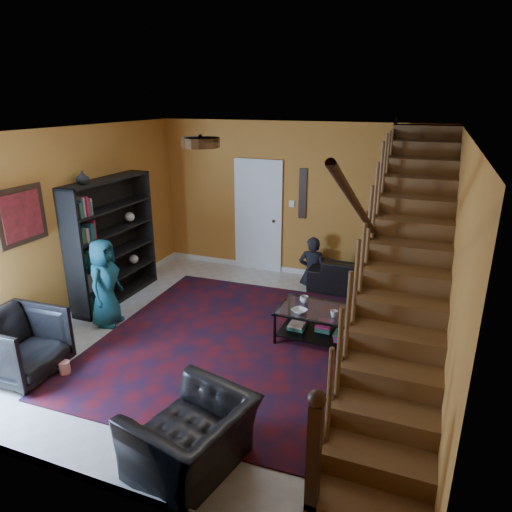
# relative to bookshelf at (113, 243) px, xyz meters

# --- Properties ---
(floor) EXTENTS (5.50, 5.50, 0.00)m
(floor) POSITION_rel_bookshelf_xyz_m (2.40, -0.60, -0.96)
(floor) COLOR beige
(floor) RESTS_ON ground
(room) EXTENTS (5.50, 5.50, 5.50)m
(room) POSITION_rel_bookshelf_xyz_m (1.07, 0.73, -0.91)
(room) COLOR #BD782A
(room) RESTS_ON ground
(staircase) EXTENTS (0.95, 5.02, 3.18)m
(staircase) POSITION_rel_bookshelf_xyz_m (4.53, -0.60, 0.43)
(staircase) COLOR brown
(staircase) RESTS_ON floor
(bookshelf) EXTENTS (0.35, 1.80, 2.00)m
(bookshelf) POSITION_rel_bookshelf_xyz_m (0.00, 0.00, 0.00)
(bookshelf) COLOR black
(bookshelf) RESTS_ON floor
(door) EXTENTS (0.82, 0.05, 2.05)m
(door) POSITION_rel_bookshelf_xyz_m (1.70, 2.12, 0.06)
(door) COLOR silver
(door) RESTS_ON floor
(framed_picture) EXTENTS (0.04, 0.74, 0.74)m
(framed_picture) POSITION_rel_bookshelf_xyz_m (-0.17, -1.50, 0.79)
(framed_picture) COLOR maroon
(framed_picture) RESTS_ON room
(wall_hanging) EXTENTS (0.14, 0.03, 0.90)m
(wall_hanging) POSITION_rel_bookshelf_xyz_m (2.55, 2.13, 0.59)
(wall_hanging) COLOR black
(wall_hanging) RESTS_ON room
(ceiling_fixture) EXTENTS (0.40, 0.40, 0.10)m
(ceiling_fixture) POSITION_rel_bookshelf_xyz_m (2.40, -1.40, 1.78)
(ceiling_fixture) COLOR #3F2814
(ceiling_fixture) RESTS_ON room
(rug) EXTENTS (3.57, 4.05, 0.02)m
(rug) POSITION_rel_bookshelf_xyz_m (2.37, -0.68, -0.95)
(rug) COLOR #4F0E12
(rug) RESTS_ON floor
(sofa) EXTENTS (2.03, 0.79, 0.59)m
(sofa) POSITION_rel_bookshelf_xyz_m (3.90, 1.70, -0.67)
(sofa) COLOR black
(sofa) RESTS_ON floor
(armchair_left) EXTENTS (0.92, 0.89, 0.80)m
(armchair_left) POSITION_rel_bookshelf_xyz_m (0.35, -2.28, -0.56)
(armchair_left) COLOR black
(armchair_left) RESTS_ON floor
(armchair_right) EXTENTS (1.10, 1.19, 0.66)m
(armchair_right) POSITION_rel_bookshelf_xyz_m (2.97, -2.85, -0.63)
(armchair_right) COLOR black
(armchair_right) RESTS_ON floor
(person_adult_a) EXTENTS (0.51, 0.36, 1.33)m
(person_adult_a) POSITION_rel_bookshelf_xyz_m (2.88, 1.75, -0.75)
(person_adult_a) COLOR black
(person_adult_a) RESTS_ON sofa
(person_adult_b) EXTENTS (0.62, 0.49, 1.24)m
(person_adult_b) POSITION_rel_bookshelf_xyz_m (3.90, 1.75, -0.79)
(person_adult_b) COLOR black
(person_adult_b) RESTS_ON sofa
(person_child) EXTENTS (0.50, 0.69, 1.31)m
(person_child) POSITION_rel_bookshelf_xyz_m (0.45, -0.82, -0.31)
(person_child) COLOR #195762
(person_child) RESTS_ON armchair_left
(coffee_table) EXTENTS (1.25, 0.75, 0.47)m
(coffee_table) POSITION_rel_bookshelf_xyz_m (3.54, -0.19, -0.69)
(coffee_table) COLOR black
(coffee_table) RESTS_ON floor
(cup_a) EXTENTS (0.16, 0.16, 0.10)m
(cup_a) POSITION_rel_bookshelf_xyz_m (3.22, -0.05, -0.45)
(cup_a) COLOR #999999
(cup_a) RESTS_ON coffee_table
(cup_b) EXTENTS (0.10, 0.10, 0.09)m
(cup_b) POSITION_rel_bookshelf_xyz_m (3.70, -0.33, -0.45)
(cup_b) COLOR #999999
(cup_b) RESTS_ON coffee_table
(bowl) EXTENTS (0.26, 0.26, 0.05)m
(bowl) POSITION_rel_bookshelf_xyz_m (3.25, -0.38, -0.47)
(bowl) COLOR #999999
(bowl) RESTS_ON coffee_table
(vase) EXTENTS (0.18, 0.18, 0.19)m
(vase) POSITION_rel_bookshelf_xyz_m (-0.00, -0.50, 1.13)
(vase) COLOR #999999
(vase) RESTS_ON bookshelf
(popcorn_bucket) EXTENTS (0.17, 0.17, 0.15)m
(popcorn_bucket) POSITION_rel_bookshelf_xyz_m (0.81, -2.10, -0.87)
(popcorn_bucket) COLOR red
(popcorn_bucket) RESTS_ON rug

